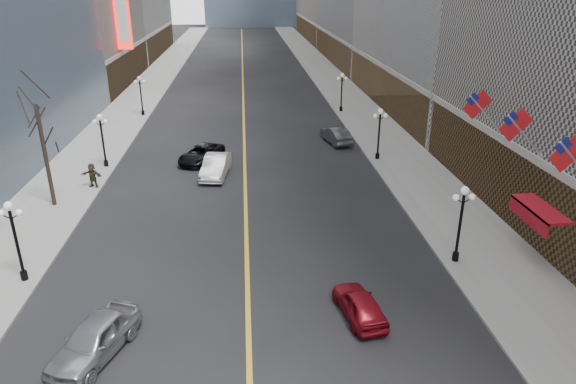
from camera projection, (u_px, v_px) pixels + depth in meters
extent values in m
cube|color=gray|center=(352.00, 104.00, 66.16)|extent=(6.00, 230.00, 0.15)
cube|color=gray|center=(131.00, 108.00, 63.95)|extent=(6.00, 230.00, 0.15)
cube|color=gold|center=(243.00, 91.00, 74.28)|extent=(0.25, 200.00, 0.02)
cube|color=#47372F|center=(391.00, 87.00, 63.69)|extent=(2.80, 35.00, 5.00)
cube|color=#47372F|center=(338.00, 49.00, 98.66)|extent=(2.80, 39.00, 5.00)
cube|color=#47372F|center=(310.00, 29.00, 138.22)|extent=(2.80, 45.00, 5.00)
cube|color=#47372F|center=(122.00, 67.00, 78.28)|extent=(2.80, 29.00, 5.00)
cube|color=#47372F|center=(156.00, 42.00, 109.56)|extent=(2.80, 37.00, 5.00)
cylinder|color=black|center=(455.00, 256.00, 29.05)|extent=(0.36, 0.36, 0.50)
cylinder|color=black|center=(459.00, 229.00, 28.38)|extent=(0.16, 0.16, 4.00)
sphere|color=white|center=(465.00, 190.00, 27.50)|extent=(0.44, 0.44, 0.44)
sphere|color=white|center=(456.00, 198.00, 27.62)|extent=(0.36, 0.36, 0.36)
sphere|color=white|center=(472.00, 197.00, 27.69)|extent=(0.36, 0.36, 0.36)
cylinder|color=black|center=(377.00, 156.00, 45.62)|extent=(0.36, 0.36, 0.50)
cylinder|color=black|center=(379.00, 137.00, 44.94)|extent=(0.16, 0.16, 4.00)
sphere|color=white|center=(381.00, 111.00, 44.06)|extent=(0.44, 0.44, 0.44)
sphere|color=white|center=(375.00, 116.00, 44.18)|extent=(0.36, 0.36, 0.36)
sphere|color=white|center=(385.00, 115.00, 44.25)|extent=(0.36, 0.36, 0.36)
cylinder|color=black|center=(341.00, 109.00, 62.18)|extent=(0.36, 0.36, 0.50)
cylinder|color=black|center=(342.00, 94.00, 61.51)|extent=(0.16, 0.16, 4.00)
sphere|color=white|center=(342.00, 75.00, 60.62)|extent=(0.44, 0.44, 0.44)
sphere|color=white|center=(338.00, 79.00, 60.74)|extent=(0.36, 0.36, 0.36)
sphere|color=white|center=(346.00, 78.00, 60.81)|extent=(0.36, 0.36, 0.36)
cylinder|color=black|center=(24.00, 275.00, 27.19)|extent=(0.36, 0.36, 0.50)
cylinder|color=black|center=(17.00, 246.00, 26.52)|extent=(0.16, 0.16, 4.00)
sphere|color=white|center=(8.00, 206.00, 25.64)|extent=(0.44, 0.44, 0.44)
sphere|color=white|center=(1.00, 213.00, 25.76)|extent=(0.36, 0.36, 0.36)
sphere|color=white|center=(19.00, 213.00, 25.83)|extent=(0.36, 0.36, 0.36)
cylinder|color=black|center=(106.00, 163.00, 43.76)|extent=(0.36, 0.36, 0.50)
cylinder|color=black|center=(103.00, 144.00, 43.08)|extent=(0.16, 0.16, 4.00)
sphere|color=white|center=(99.00, 117.00, 42.20)|extent=(0.44, 0.44, 0.44)
sphere|color=white|center=(94.00, 122.00, 42.32)|extent=(0.36, 0.36, 0.36)
sphere|color=white|center=(106.00, 121.00, 42.39)|extent=(0.36, 0.36, 0.36)
cylinder|color=black|center=(143.00, 113.00, 60.32)|extent=(0.36, 0.36, 0.50)
cylinder|color=black|center=(141.00, 98.00, 59.65)|extent=(0.16, 0.16, 4.00)
sphere|color=white|center=(139.00, 78.00, 58.76)|extent=(0.44, 0.44, 0.44)
sphere|color=white|center=(136.00, 82.00, 58.88)|extent=(0.36, 0.36, 0.36)
sphere|color=white|center=(144.00, 82.00, 58.95)|extent=(0.36, 0.36, 0.36)
cube|color=red|center=(569.00, 153.00, 23.85)|extent=(1.94, 0.04, 1.94)
cube|color=navy|center=(563.00, 146.00, 23.69)|extent=(0.88, 0.06, 0.88)
cylinder|color=#B2B2B7|center=(525.00, 136.00, 28.75)|extent=(2.49, 0.12, 2.49)
cube|color=red|center=(516.00, 125.00, 28.45)|extent=(1.94, 0.04, 1.94)
cube|color=navy|center=(511.00, 119.00, 28.29)|extent=(0.88, 0.06, 0.88)
cylinder|color=#B2B2B7|center=(486.00, 114.00, 33.35)|extent=(2.49, 0.12, 2.49)
cube|color=red|center=(478.00, 105.00, 33.05)|extent=(1.94, 0.04, 1.94)
cube|color=navy|center=(473.00, 99.00, 32.89)|extent=(0.88, 0.06, 0.88)
cube|color=maroon|center=(541.00, 209.00, 28.33)|extent=(1.40, 4.00, 0.15)
cube|color=maroon|center=(528.00, 216.00, 28.44)|extent=(0.10, 4.00, 0.90)
cube|color=red|center=(121.00, 3.00, 68.43)|extent=(2.00, 0.50, 12.00)
cube|color=white|center=(121.00, 3.00, 68.43)|extent=(1.40, 0.55, 10.00)
cylinder|color=#2D231C|center=(46.00, 156.00, 34.98)|extent=(0.28, 0.28, 7.20)
imported|color=#9A9DA1|center=(94.00, 339.00, 21.70)|extent=(3.65, 5.28, 1.67)
imported|color=#B8B8BA|center=(216.00, 166.00, 41.79)|extent=(2.50, 5.38, 1.71)
imported|color=black|center=(201.00, 154.00, 45.07)|extent=(4.38, 5.76, 1.45)
imported|color=maroon|center=(360.00, 304.00, 24.29)|extent=(2.29, 4.23, 1.37)
imported|color=#474B4E|center=(336.00, 135.00, 50.33)|extent=(2.66, 5.04, 1.58)
imported|color=#332A1C|center=(92.00, 175.00, 39.08)|extent=(1.83, 1.09, 1.91)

